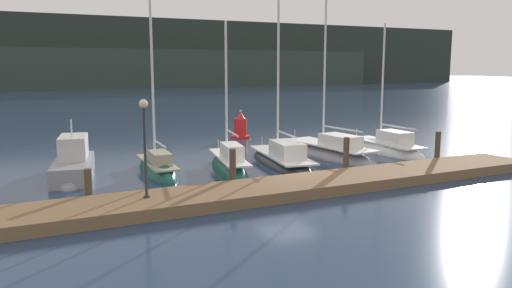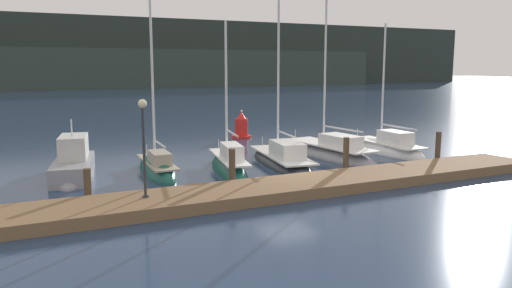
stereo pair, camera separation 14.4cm
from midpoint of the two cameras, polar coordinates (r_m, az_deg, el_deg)
The scene contains 15 objects.
ground_plane at distance 23.02m, azimuth 3.43°, elevation -4.10°, with size 400.00×400.00×0.00m, color navy.
dock at distance 21.21m, azimuth 6.24°, elevation -4.64°, with size 23.90×2.80×0.45m, color brown.
mooring_pile_0 at distance 19.71m, azimuth -18.79°, elevation -4.70°, with size 0.28×0.28×1.40m, color #4C3D2D.
mooring_pile_1 at distance 21.16m, azimuth -2.87°, elevation -2.86°, with size 0.28×0.28×1.72m, color #4C3D2D.
mooring_pile_2 at distance 24.02m, azimuth 10.09°, elevation -1.42°, with size 0.28×0.28×1.85m, color #4C3D2D.
mooring_pile_3 at distance 27.85m, azimuth 19.89°, elevation -0.47°, with size 0.28×0.28×1.78m, color #4C3D2D.
motorboat_berth_1 at distance 24.88m, azimuth -20.26°, elevation -2.92°, with size 2.76×5.62×3.44m.
sailboat_berth_2 at distance 24.75m, azimuth -11.37°, elevation -3.08°, with size 1.60×5.59×9.43m.
sailboat_berth_3 at distance 24.85m, azimuth -3.25°, elevation -2.74°, with size 2.50×6.26×7.99m.
sailboat_berth_4 at distance 26.55m, azimuth 2.82°, elevation -1.99°, with size 3.26×7.75×9.61m.
sailboat_berth_5 at distance 29.02m, azimuth 8.35°, elevation -1.14°, with size 2.79×7.73×11.07m.
sailboat_berth_6 at distance 31.15m, azimuth 14.53°, elevation -0.70°, with size 2.11×6.60×8.43m.
channel_buoy at distance 36.24m, azimuth -1.88°, elevation 1.91°, with size 1.42×1.42×2.03m.
dock_lamppost at distance 18.21m, azimuth -12.86°, elevation 1.41°, with size 0.32×0.32×3.57m.
hillside_backdrop at distance 128.69m, azimuth -20.88°, elevation 9.48°, with size 240.00×23.00×16.74m.
Camera 1 is at (-11.12, -19.48, 5.18)m, focal length 35.00 mm.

